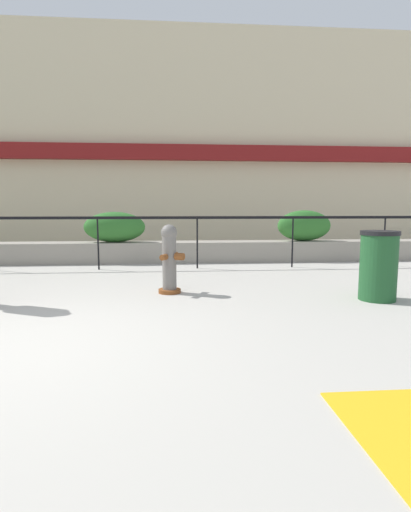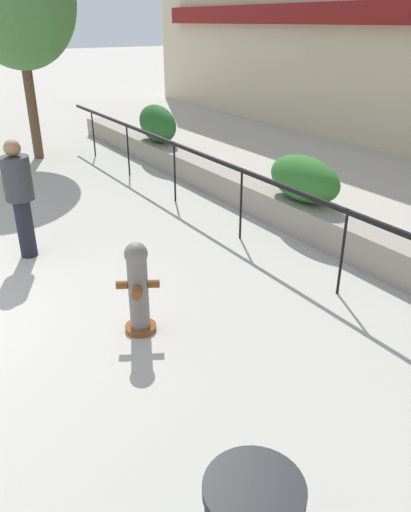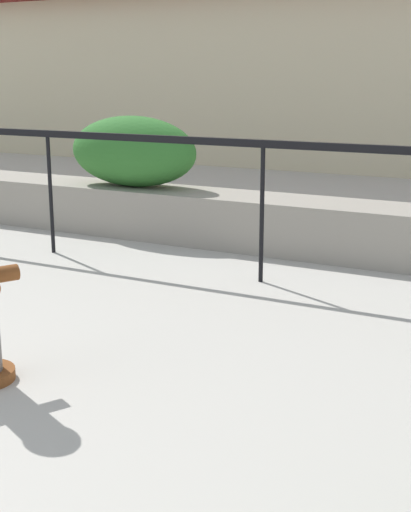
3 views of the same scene
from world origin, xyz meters
name	(u,v)px [view 1 (image 1 of 3)]	position (x,y,z in m)	size (l,w,h in m)	color
ground_plane	(6,349)	(0.00, 0.00, 0.00)	(120.00, 120.00, 0.00)	#B2ADA3
building_facade	(129,137)	(0.00, 11.98, 3.99)	(30.00, 1.36, 8.00)	beige
planter_wall_low	(107,252)	(0.00, 6.00, 0.25)	(18.00, 0.70, 0.50)	gray
fence_railing_segment	(97,223)	(0.00, 4.90, 1.02)	(15.00, 0.05, 1.15)	black
hedge_bush_1	(115,227)	(0.20, 6.00, 0.87)	(1.47, 0.67, 0.73)	#2D6B28
hedge_bush_2	(304,226)	(4.91, 6.00, 0.88)	(1.36, 0.58, 0.77)	#2D6B28
fire_hydrant	(170,258)	(1.55, 2.39, 0.55)	(0.49, 0.48, 1.08)	brown
trash_bin	(378,265)	(4.57, 1.66, 0.51)	(0.55, 0.55, 1.01)	#1E5128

